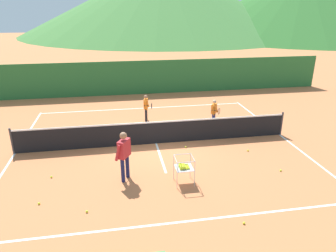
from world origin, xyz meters
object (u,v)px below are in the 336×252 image
student_1 (214,110)px  tennis_ball_6 (281,170)px  tennis_net (156,132)px  instructor (124,152)px  tennis_ball_0 (87,211)px  ball_cart (184,167)px  tennis_ball_1 (51,177)px  tennis_ball_2 (244,223)px  student_0 (146,105)px  tennis_ball_5 (39,203)px  tennis_ball_3 (248,150)px  tennis_ball_4 (186,147)px

student_1 → tennis_ball_6: size_ratio=18.78×
tennis_net → instructor: 3.04m
tennis_ball_0 → ball_cart: bearing=19.7°
tennis_ball_1 → tennis_ball_2: 6.35m
student_0 → tennis_ball_2: 8.50m
tennis_ball_0 → tennis_net: bearing=59.4°
tennis_ball_1 → tennis_ball_2: size_ratio=1.00×
student_0 → ball_cart: 6.05m
tennis_ball_5 → tennis_ball_3: bearing=17.3°
student_1 → tennis_ball_1: bearing=-151.3°
tennis_net → tennis_ball_1: 4.41m
student_0 → tennis_ball_5: 7.55m
ball_cart → tennis_ball_5: size_ratio=13.22×
tennis_ball_6 → tennis_ball_3: bearing=105.5°
student_0 → student_1: size_ratio=1.03×
instructor → tennis_ball_1: instructor is taller
instructor → tennis_ball_4: (2.50, 2.04, -0.97)m
ball_cart → tennis_ball_3: ball_cart is taller
instructor → student_1: 6.08m
tennis_ball_2 → tennis_ball_6: size_ratio=1.00×
student_1 → tennis_ball_4: student_1 is taller
ball_cart → tennis_ball_4: (0.67, 2.59, -0.56)m
instructor → tennis_ball_4: 3.37m
tennis_ball_1 → tennis_ball_2: same height
tennis_ball_3 → tennis_ball_0: bearing=-154.0°
student_1 → tennis_ball_0: 8.06m
tennis_ball_4 → tennis_ball_6: 3.73m
tennis_ball_3 → tennis_ball_5: 7.73m
ball_cart → tennis_net: bearing=97.9°
tennis_ball_5 → tennis_ball_6: (7.86, 0.60, 0.00)m
instructor → ball_cart: bearing=-16.8°
instructor → student_0: bearing=76.7°
tennis_ball_5 → tennis_ball_0: bearing=-24.1°
tennis_ball_6 → tennis_ball_4: bearing=139.2°
tennis_ball_4 → tennis_ball_5: 5.88m
student_1 → tennis_ball_2: student_1 is taller
tennis_ball_2 → tennis_net: bearing=106.1°
tennis_ball_2 → tennis_ball_5: bearing=161.6°
instructor → tennis_ball_0: 2.21m
instructor → tennis_ball_0: size_ratio=24.71×
student_0 → student_1: 3.32m
tennis_net → student_0: (-0.10, 2.82, 0.29)m
instructor → tennis_ball_0: (-1.14, -1.62, -0.97)m
student_1 → tennis_ball_2: 7.23m
tennis_ball_0 → tennis_ball_1: (-1.29, 2.12, 0.00)m
tennis_net → student_0: 2.83m
instructor → tennis_ball_2: bearing=-43.7°
student_1 → tennis_ball_3: student_1 is taller
student_0 → tennis_ball_3: 5.54m
tennis_net → tennis_ball_2: tennis_net is taller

